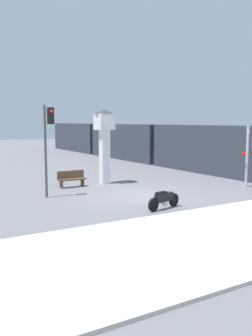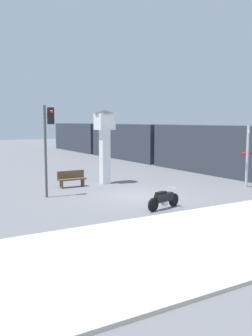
{
  "view_description": "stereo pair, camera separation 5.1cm",
  "coord_description": "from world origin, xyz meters",
  "px_view_note": "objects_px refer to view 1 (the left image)",
  "views": [
    {
      "loc": [
        -9.86,
        -15.36,
        3.69
      ],
      "look_at": [
        -0.32,
        0.61,
        1.36
      ],
      "focal_mm": 40.0,
      "sensor_mm": 36.0,
      "label": 1
    },
    {
      "loc": [
        -9.82,
        -15.39,
        3.69
      ],
      "look_at": [
        -0.32,
        0.61,
        1.36
      ],
      "focal_mm": 40.0,
      "sensor_mm": 36.0,
      "label": 2
    }
  ],
  "objects_px": {
    "bench": "(71,178)",
    "traffic_light": "(48,135)",
    "railroad_crossing_signal": "(247,153)",
    "motorcycle": "(164,199)",
    "freight_train": "(130,141)",
    "clock_tower": "(104,135)"
  },
  "relations": [
    {
      "from": "freight_train",
      "to": "bench",
      "type": "distance_m",
      "value": 16.6
    },
    {
      "from": "motorcycle",
      "to": "railroad_crossing_signal",
      "type": "distance_m",
      "value": 7.61
    },
    {
      "from": "clock_tower",
      "to": "railroad_crossing_signal",
      "type": "bearing_deg",
      "value": -38.94
    },
    {
      "from": "traffic_light",
      "to": "railroad_crossing_signal",
      "type": "height_order",
      "value": "traffic_light"
    },
    {
      "from": "traffic_light",
      "to": "freight_train",
      "type": "bearing_deg",
      "value": 46.92
    },
    {
      "from": "freight_train",
      "to": "traffic_light",
      "type": "xyz_separation_m",
      "value": [
        -13.28,
        -14.2,
        1.35
      ]
    },
    {
      "from": "motorcycle",
      "to": "bench",
      "type": "distance_m",
      "value": 7.06
    },
    {
      "from": "bench",
      "to": "traffic_light",
      "type": "bearing_deg",
      "value": -134.43
    },
    {
      "from": "motorcycle",
      "to": "traffic_light",
      "type": "xyz_separation_m",
      "value": [
        -3.32,
        4.88,
        2.63
      ]
    },
    {
      "from": "freight_train",
      "to": "traffic_light",
      "type": "bearing_deg",
      "value": -133.08
    },
    {
      "from": "railroad_crossing_signal",
      "to": "traffic_light",
      "type": "bearing_deg",
      "value": 164.38
    },
    {
      "from": "motorcycle",
      "to": "bench",
      "type": "relative_size",
      "value": 1.19
    },
    {
      "from": "railroad_crossing_signal",
      "to": "motorcycle",
      "type": "bearing_deg",
      "value": -164.93
    },
    {
      "from": "clock_tower",
      "to": "bench",
      "type": "relative_size",
      "value": 2.72
    },
    {
      "from": "railroad_crossing_signal",
      "to": "clock_tower",
      "type": "bearing_deg",
      "value": 141.06
    },
    {
      "from": "motorcycle",
      "to": "traffic_light",
      "type": "relative_size",
      "value": 0.43
    },
    {
      "from": "freight_train",
      "to": "railroad_crossing_signal",
      "type": "relative_size",
      "value": 9.96
    },
    {
      "from": "traffic_light",
      "to": "bench",
      "type": "xyz_separation_m",
      "value": [
        2.02,
        2.06,
        -2.56
      ]
    },
    {
      "from": "bench",
      "to": "motorcycle",
      "type": "bearing_deg",
      "value": -79.41
    },
    {
      "from": "motorcycle",
      "to": "traffic_light",
      "type": "height_order",
      "value": "traffic_light"
    },
    {
      "from": "clock_tower",
      "to": "motorcycle",
      "type": "bearing_deg",
      "value": -97.07
    },
    {
      "from": "clock_tower",
      "to": "traffic_light",
      "type": "relative_size",
      "value": 0.98
    }
  ]
}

